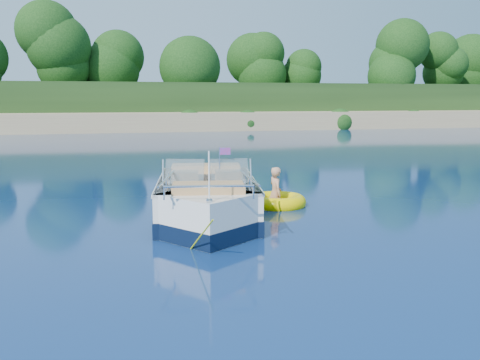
{
  "coord_description": "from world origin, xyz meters",
  "views": [
    {
      "loc": [
        -4.87,
        -8.13,
        2.67
      ],
      "look_at": [
        -1.97,
        3.34,
        0.85
      ],
      "focal_mm": 40.0,
      "sensor_mm": 36.0,
      "label": 1
    }
  ],
  "objects": [
    {
      "name": "ground",
      "position": [
        0.0,
        0.0,
        0.0
      ],
      "size": [
        160.0,
        160.0,
        0.0
      ],
      "primitive_type": "plane",
      "color": "#0A1947",
      "rests_on": "ground"
    },
    {
      "name": "treeline",
      "position": [
        0.04,
        41.01,
        5.55
      ],
      "size": [
        150.0,
        7.12,
        8.19
      ],
      "color": "black",
      "rests_on": "ground"
    },
    {
      "name": "motorboat",
      "position": [
        -2.75,
        3.16,
        0.39
      ],
      "size": [
        2.78,
        5.96,
        1.99
      ],
      "rotation": [
        0.0,
        0.0,
        -0.17
      ],
      "color": "white",
      "rests_on": "ground"
    },
    {
      "name": "shoreline",
      "position": [
        0.0,
        63.77,
        0.98
      ],
      "size": [
        170.0,
        59.0,
        6.0
      ],
      "color": "tan",
      "rests_on": "ground"
    },
    {
      "name": "boy",
      "position": [
        -0.81,
        4.35,
        0.0
      ],
      "size": [
        0.39,
        0.76,
        1.45
      ],
      "primitive_type": "imported",
      "rotation": [
        0.0,
        -0.17,
        1.65
      ],
      "color": "tan",
      "rests_on": "ground"
    },
    {
      "name": "tow_tube",
      "position": [
        -0.74,
        4.36,
        0.1
      ],
      "size": [
        1.88,
        1.88,
        0.38
      ],
      "rotation": [
        0.0,
        0.0,
        0.38
      ],
      "color": "#FFDA00",
      "rests_on": "ground"
    }
  ]
}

